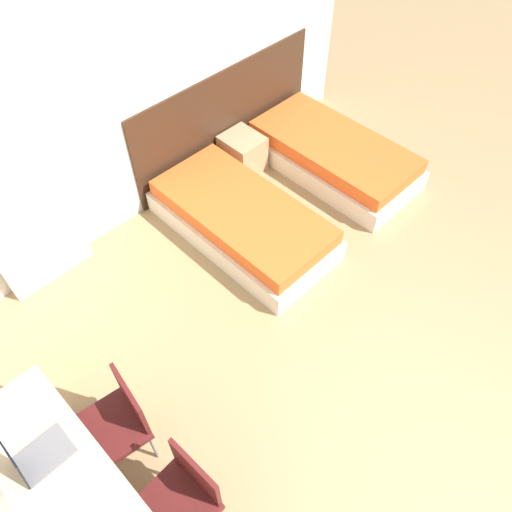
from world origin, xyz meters
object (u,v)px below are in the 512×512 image
at_px(chair_near_laptop, 116,421).
at_px(laptop, 34,458).
at_px(nightstand, 242,153).
at_px(chair_near_notebook, 181,499).
at_px(bed_near_window, 242,220).
at_px(bed_near_door, 333,155).

xyz_separation_m(chair_near_laptop, laptop, (-0.49, 0.01, 0.31)).
height_order(nightstand, laptop, laptop).
bearing_deg(chair_near_notebook, chair_near_laptop, 87.61).
bearing_deg(bed_near_window, nightstand, 45.95).
bearing_deg(bed_near_window, chair_near_laptop, -155.59).
relative_size(bed_near_window, chair_near_notebook, 2.24).
bearing_deg(laptop, chair_near_laptop, -1.99).
bearing_deg(nightstand, chair_near_notebook, -139.76).
bearing_deg(chair_near_laptop, bed_near_door, 23.56).
bearing_deg(nightstand, chair_near_laptop, -149.01).
bearing_deg(bed_near_door, bed_near_window, 180.00).
relative_size(chair_near_laptop, chair_near_notebook, 1.00).
xyz_separation_m(nightstand, chair_near_notebook, (-2.81, -2.38, 0.27)).
bearing_deg(bed_near_door, laptop, -166.83).
relative_size(bed_near_window, laptop, 5.71).
bearing_deg(chair_near_notebook, bed_near_door, 22.57).
bearing_deg(laptop, bed_near_door, 12.89).
bearing_deg(chair_near_laptop, chair_near_notebook, -81.53).
bearing_deg(chair_near_laptop, bed_near_window, 32.83).
xyz_separation_m(bed_near_window, bed_near_door, (1.42, 0.00, 0.00)).
bearing_deg(chair_near_laptop, laptop, -173.29).
xyz_separation_m(chair_near_laptop, chair_near_notebook, (0.00, -0.69, 0.00)).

